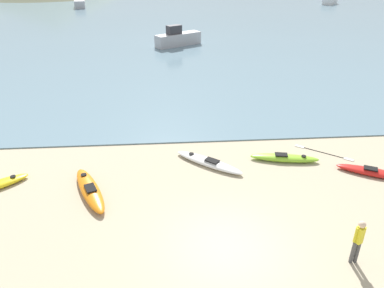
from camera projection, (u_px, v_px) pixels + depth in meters
name	position (u px, v px, depth m)	size (l,w,h in m)	color
ground_plane	(226.00, 246.00, 12.30)	(400.00, 400.00, 0.00)	tan
bay_water	(176.00, 22.00, 49.86)	(160.00, 70.00, 0.06)	slate
kayak_on_sand_0	(209.00, 162.00, 16.90)	(3.12, 2.73, 0.31)	white
kayak_on_sand_1	(284.00, 158.00, 17.22)	(3.18, 1.20, 0.34)	#8CCC2D
kayak_on_sand_3	(90.00, 190.00, 14.90)	(2.01, 3.45, 0.39)	orange
kayak_on_sand_4	(374.00, 172.00, 16.14)	(3.04, 1.99, 0.32)	red
person_near_foreground	(358.00, 239.00, 11.28)	(0.32, 0.28, 1.59)	#4C4C4C
moored_boat_0	(330.00, 1.00, 65.53)	(3.39, 3.50, 1.12)	white
moored_boat_1	(80.00, 4.00, 62.07)	(2.32, 4.37, 1.17)	#B2B2B7
moored_boat_2	(178.00, 38.00, 37.31)	(4.74, 3.56, 2.02)	#B2B2B7
loose_paddle	(323.00, 153.00, 17.93)	(2.31, 1.84, 0.03)	black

